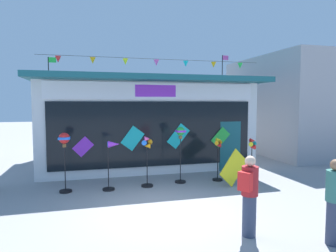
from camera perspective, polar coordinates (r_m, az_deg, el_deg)
ground_plane at (r=7.93m, az=-1.55°, el=-15.89°), size 80.00×80.00×0.00m
kite_shop_building at (r=14.03m, az=-4.89°, el=0.94°), size 9.01×6.59×5.12m
wind_spinner_far_left at (r=9.68m, az=-19.14°, el=-3.82°), size 0.38×0.38×1.85m
wind_spinner_left at (r=9.62m, az=-10.68°, el=-6.30°), size 0.56×0.39×1.57m
wind_spinner_center_left at (r=9.82m, az=-3.99°, el=-5.76°), size 0.40×0.39×1.67m
wind_spinner_center_right at (r=10.26m, az=2.39°, el=-3.19°), size 0.38×0.38×1.93m
wind_spinner_right at (r=10.73m, az=9.53°, el=-5.70°), size 0.36×0.36×1.54m
wind_spinner_far_right at (r=11.31m, az=15.77°, el=-4.66°), size 0.42×0.32×1.48m
person_near_camera at (r=6.76m, az=29.19°, el=-12.45°), size 0.34×0.34×1.68m
person_mid_plaza at (r=6.49m, az=15.22°, el=-12.42°), size 0.48×0.43×1.68m
display_kite_on_ground at (r=10.30m, az=12.40°, el=-7.71°), size 1.21×0.41×1.21m
neighbour_building at (r=18.99m, az=26.05°, el=3.52°), size 7.57×6.99×5.20m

